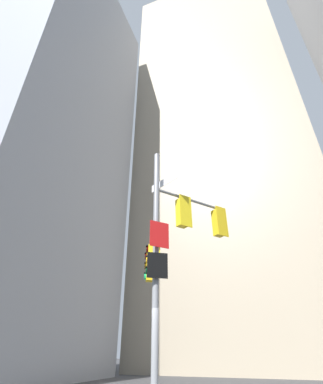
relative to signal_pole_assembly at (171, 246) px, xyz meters
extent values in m
cube|color=#9399A3|center=(-14.34, 5.01, 14.17)|extent=(12.89, 12.89, 37.35)
cube|color=tan|center=(0.13, 22.31, 21.30)|extent=(17.65, 17.65, 51.62)
cylinder|color=gray|center=(-0.20, -0.86, -0.67)|extent=(0.19, 0.19, 7.67)
cylinder|color=gray|center=(0.72, 0.32, 1.71)|extent=(1.91, 2.42, 0.10)
cylinder|color=gray|center=(-0.62, -0.02, 0.16)|extent=(0.95, 1.73, 0.10)
cube|color=yellow|center=(0.59, -0.15, 1.11)|extent=(0.32, 0.40, 1.14)
cube|color=yellow|center=(0.44, -0.03, 1.11)|extent=(0.48, 0.48, 1.00)
cylinder|color=#360605|center=(0.28, 0.09, 1.46)|extent=(0.17, 0.19, 0.20)
cube|color=black|center=(0.28, 0.09, 1.58)|extent=(0.19, 0.22, 0.02)
cylinder|color=#3C2C06|center=(0.28, 0.09, 1.11)|extent=(0.17, 0.19, 0.20)
cube|color=black|center=(0.28, 0.09, 1.23)|extent=(0.19, 0.22, 0.02)
cylinder|color=#19C672|center=(0.28, 0.09, 0.76)|extent=(0.17, 0.19, 0.20)
cube|color=black|center=(0.28, 0.09, 0.88)|extent=(0.19, 0.22, 0.02)
cube|color=gold|center=(1.60, 1.15, 1.11)|extent=(0.32, 0.40, 1.14)
cube|color=gold|center=(1.45, 1.27, 1.11)|extent=(0.48, 0.48, 1.00)
cylinder|color=#360605|center=(1.29, 1.39, 1.46)|extent=(0.17, 0.19, 0.20)
cube|color=black|center=(1.28, 1.39, 1.58)|extent=(0.19, 0.22, 0.02)
cylinder|color=yellow|center=(1.29, 1.39, 1.11)|extent=(0.17, 0.19, 0.20)
cube|color=black|center=(1.28, 1.39, 1.23)|extent=(0.19, 0.22, 0.02)
cylinder|color=#06311C|center=(1.29, 1.39, 0.76)|extent=(0.17, 0.19, 0.20)
cube|color=black|center=(1.28, 1.39, 0.88)|extent=(0.19, 0.22, 0.02)
cube|color=yellow|center=(-0.46, 0.07, -0.44)|extent=(0.24, 0.44, 1.14)
cube|color=yellow|center=(-0.62, -0.02, -0.44)|extent=(0.46, 0.46, 1.00)
cylinder|color=#360605|center=(-0.80, -0.11, -0.09)|extent=(0.14, 0.21, 0.20)
cube|color=black|center=(-0.81, -0.11, 0.03)|extent=(0.16, 0.23, 0.02)
cylinder|color=yellow|center=(-0.80, -0.11, -0.44)|extent=(0.14, 0.21, 0.20)
cube|color=black|center=(-0.81, -0.11, -0.32)|extent=(0.16, 0.23, 0.02)
cylinder|color=#06311C|center=(-0.80, -0.11, -0.79)|extent=(0.14, 0.21, 0.20)
cube|color=black|center=(-0.81, -0.11, -0.67)|extent=(0.16, 0.23, 0.02)
cube|color=gold|center=(-0.80, 0.74, -0.44)|extent=(0.24, 0.44, 1.14)
cube|color=gold|center=(-0.97, 0.66, -0.44)|extent=(0.46, 0.46, 1.00)
cylinder|color=#360605|center=(-1.15, 0.56, -0.09)|extent=(0.14, 0.21, 0.20)
cube|color=black|center=(-1.15, 0.56, 0.03)|extent=(0.16, 0.23, 0.02)
cylinder|color=#3C2C06|center=(-1.15, 0.56, -0.44)|extent=(0.14, 0.21, 0.20)
cube|color=black|center=(-1.15, 0.56, -0.32)|extent=(0.16, 0.23, 0.02)
cylinder|color=#19C672|center=(-1.15, 0.56, -0.79)|extent=(0.14, 0.21, 0.20)
cube|color=black|center=(-1.15, 0.56, -0.67)|extent=(0.16, 0.23, 0.02)
cube|color=white|center=(-0.03, -0.55, 2.15)|extent=(1.19, 0.65, 0.28)
cube|color=#19479E|center=(-0.03, -0.55, 2.15)|extent=(1.15, 0.63, 0.24)
cube|color=red|center=(-0.03, -1.00, 0.03)|extent=(0.43, 0.50, 0.80)
cube|color=white|center=(-0.03, -1.00, 0.03)|extent=(0.40, 0.46, 0.76)
cube|color=black|center=(-0.07, -1.04, -0.90)|extent=(0.50, 0.35, 0.72)
cube|color=white|center=(-0.07, -1.04, -0.90)|extent=(0.47, 0.33, 0.68)
camera|label=1|loc=(2.74, -8.28, -3.01)|focal=25.80mm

